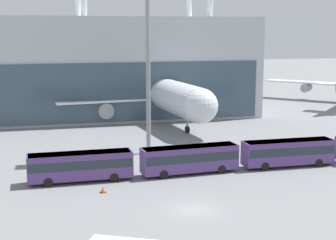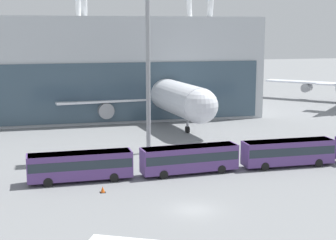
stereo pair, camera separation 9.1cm
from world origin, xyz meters
TOP-DOWN VIEW (x-y plane):
  - ground_plane at (0.00, 0.00)m, footprint 440.00×440.00m
  - airliner_at_gate_far at (8.06, 45.95)m, footprint 38.68×37.56m
  - shuttle_bus_0 at (-9.54, 11.74)m, footprint 11.42×2.71m
  - shuttle_bus_1 at (3.01, 11.86)m, footprint 11.54×3.32m
  - shuttle_bus_2 at (15.56, 12.05)m, footprint 11.39×2.61m
  - floodlight_mast at (0.45, 22.93)m, footprint 2.19×2.19m
  - traffic_cone_1 at (-7.64, 7.24)m, footprint 0.60×0.60m

SIDE VIEW (x-z plane):
  - ground_plane at x=0.00m, z-range 0.00..0.00m
  - traffic_cone_1 at x=-7.64m, z-range -0.01..0.66m
  - shuttle_bus_0 at x=-9.54m, z-range 0.28..3.52m
  - shuttle_bus_1 at x=3.01m, z-range 0.28..3.52m
  - shuttle_bus_2 at x=15.56m, z-range 0.28..3.52m
  - airliner_at_gate_far at x=8.06m, z-range -1.86..11.96m
  - floodlight_mast at x=0.45m, z-range 2.78..32.56m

